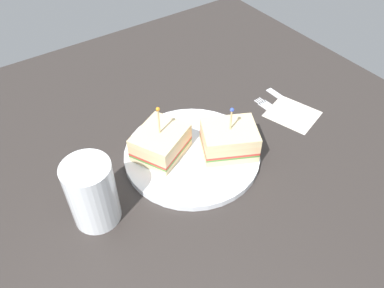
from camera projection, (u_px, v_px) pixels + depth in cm
name	position (u px, v px, depth cm)	size (l,w,h in cm)	color
ground_plane	(192.00, 160.00, 72.34)	(102.13, 102.13, 2.00)	#2D2826
plate	(192.00, 154.00, 71.21)	(25.13, 25.13, 1.21)	white
sandwich_half_front	(229.00, 140.00, 69.19)	(12.01, 11.14, 10.04)	beige
sandwich_half_back	(161.00, 142.00, 68.97)	(11.78, 11.16, 10.58)	beige
drink_glass	(93.00, 196.00, 58.59)	(7.51, 7.51, 11.65)	#B74C33
napkin	(292.00, 114.00, 80.28)	(9.75, 8.77, 0.15)	beige
fork	(272.00, 109.00, 81.32)	(2.45, 11.78, 0.35)	silver
knife	(287.00, 101.00, 83.22)	(1.74, 12.97, 0.35)	silver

